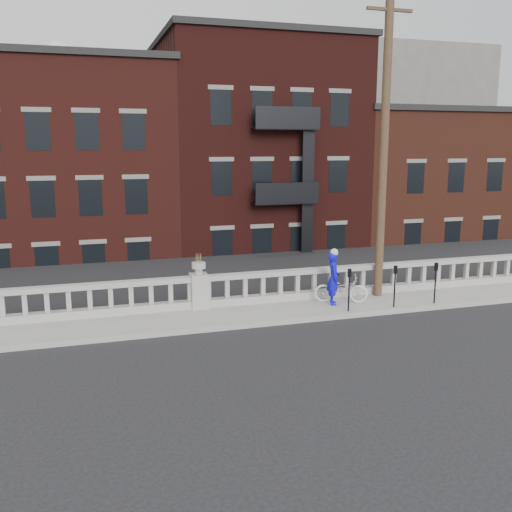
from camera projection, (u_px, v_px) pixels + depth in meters
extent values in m
plane|color=black|center=(231.00, 355.00, 14.57)|extent=(120.00, 120.00, 0.00)
cube|color=gray|center=(206.00, 318.00, 17.36)|extent=(32.00, 2.20, 0.15)
cube|color=gray|center=(199.00, 304.00, 18.21)|extent=(28.00, 0.34, 0.25)
cube|color=gray|center=(199.00, 279.00, 18.06)|extent=(28.00, 0.34, 0.16)
cube|color=gray|center=(199.00, 291.00, 18.13)|extent=(0.55, 0.55, 1.10)
cylinder|color=gray|center=(199.00, 271.00, 18.01)|extent=(0.24, 0.24, 0.20)
cylinder|color=gray|center=(199.00, 265.00, 17.97)|extent=(0.44, 0.44, 0.18)
cube|color=#605E59|center=(199.00, 379.00, 19.06)|extent=(36.00, 0.50, 5.15)
cube|color=black|center=(137.00, 297.00, 39.90)|extent=(80.00, 44.00, 0.50)
cube|color=#595651|center=(128.00, 358.00, 22.48)|extent=(16.00, 7.00, 4.00)
cube|color=#595651|center=(374.00, 159.00, 51.08)|extent=(14.00, 14.00, 18.00)
cube|color=#431813|center=(70.00, 204.00, 31.71)|extent=(10.00, 14.00, 14.00)
cube|color=black|center=(61.00, 70.00, 30.34)|extent=(10.30, 14.30, 0.30)
cube|color=#35100E|center=(242.00, 187.00, 34.48)|extent=(10.00, 14.00, 15.50)
cube|color=black|center=(242.00, 50.00, 32.96)|extent=(10.30, 14.30, 0.30)
cube|color=#512518|center=(388.00, 210.00, 37.73)|extent=(10.00, 14.00, 12.00)
cube|color=black|center=(392.00, 115.00, 36.54)|extent=(10.30, 14.30, 0.30)
cylinder|color=#422D1E|center=(384.00, 148.00, 18.75)|extent=(0.28, 0.28, 10.00)
cube|color=#422D1E|center=(390.00, 10.00, 17.92)|extent=(1.60, 0.10, 0.10)
cylinder|color=black|center=(349.00, 294.00, 17.72)|extent=(0.05, 0.05, 1.10)
cube|color=black|center=(350.00, 273.00, 17.59)|extent=(0.10, 0.08, 0.26)
cube|color=black|center=(350.00, 272.00, 17.54)|extent=(0.06, 0.01, 0.08)
cylinder|color=black|center=(394.00, 290.00, 18.18)|extent=(0.05, 0.05, 1.10)
cube|color=black|center=(395.00, 270.00, 18.05)|extent=(0.10, 0.08, 0.26)
cube|color=black|center=(396.00, 269.00, 18.00)|extent=(0.06, 0.01, 0.08)
cylinder|color=black|center=(435.00, 287.00, 18.62)|extent=(0.05, 0.05, 1.10)
cube|color=black|center=(436.00, 267.00, 18.49)|extent=(0.10, 0.08, 0.26)
cube|color=black|center=(437.00, 266.00, 18.44)|extent=(0.06, 0.01, 0.08)
imported|color=silver|center=(341.00, 289.00, 18.77)|extent=(1.84, 1.23, 0.91)
imported|color=#100DD0|center=(333.00, 278.00, 18.48)|extent=(0.58, 0.72, 1.73)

